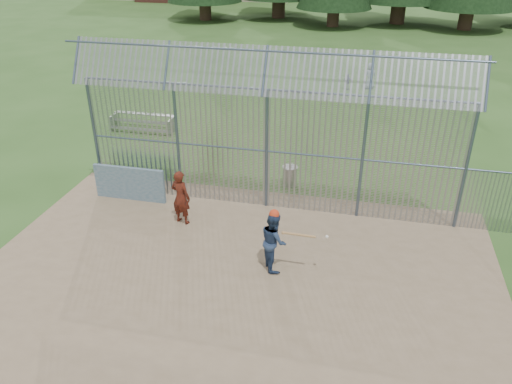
% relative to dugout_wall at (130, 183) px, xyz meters
% --- Properties ---
extents(ground, '(120.00, 120.00, 0.00)m').
position_rel_dugout_wall_xyz_m(ground, '(4.60, -2.90, -0.62)').
color(ground, '#2D511E').
rests_on(ground, ground).
extents(dirt_infield, '(14.00, 10.00, 0.02)m').
position_rel_dugout_wall_xyz_m(dirt_infield, '(4.60, -3.40, -0.61)').
color(dirt_infield, '#756047').
rests_on(dirt_infield, ground).
extents(dugout_wall, '(2.50, 0.12, 1.20)m').
position_rel_dugout_wall_xyz_m(dugout_wall, '(0.00, 0.00, 0.00)').
color(dugout_wall, '#38566B').
rests_on(dugout_wall, dirt_infield).
extents(batter, '(0.93, 1.02, 1.69)m').
position_rel_dugout_wall_xyz_m(batter, '(5.50, -2.71, 0.24)').
color(batter, navy).
rests_on(batter, dirt_infield).
extents(onlooker, '(0.74, 0.59, 1.78)m').
position_rel_dugout_wall_xyz_m(onlooker, '(2.24, -1.04, 0.29)').
color(onlooker, maroon).
rests_on(onlooker, dirt_infield).
extents(bg_kid_standing, '(0.87, 0.76, 1.49)m').
position_rel_dugout_wall_xyz_m(bg_kid_standing, '(7.59, 15.57, 0.13)').
color(bg_kid_standing, gray).
rests_on(bg_kid_standing, ground).
extents(bg_kid_seated, '(0.58, 0.33, 0.94)m').
position_rel_dugout_wall_xyz_m(bg_kid_seated, '(6.35, 15.02, -0.15)').
color(bg_kid_seated, slate).
rests_on(bg_kid_seated, ground).
extents(batting_gear, '(1.59, 0.33, 0.62)m').
position_rel_dugout_wall_xyz_m(batting_gear, '(5.66, -2.75, 0.98)').
color(batting_gear, red).
rests_on(batting_gear, ground).
extents(trash_can, '(0.56, 0.56, 0.82)m').
position_rel_dugout_wall_xyz_m(trash_can, '(5.12, 2.28, -0.24)').
color(trash_can, gray).
rests_on(trash_can, ground).
extents(bleacher, '(3.00, 0.95, 0.72)m').
position_rel_dugout_wall_xyz_m(bleacher, '(-2.35, 6.19, -0.21)').
color(bleacher, gray).
rests_on(bleacher, ground).
extents(backstop_fence, '(20.09, 0.81, 5.30)m').
position_rel_dugout_wall_xyz_m(backstop_fence, '(6.41, 0.53, 1.74)').
color(backstop_fence, '#47566B').
rests_on(backstop_fence, ground).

